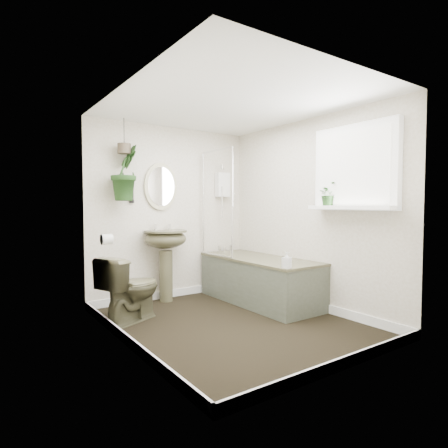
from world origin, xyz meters
TOP-DOWN VIEW (x-y plane):
  - floor at (0.00, 0.00)m, footprint 2.30×2.80m
  - ceiling at (0.00, 0.00)m, footprint 2.30×2.80m
  - wall_back at (0.00, 1.41)m, footprint 2.30×0.02m
  - wall_front at (0.00, -1.41)m, footprint 2.30×0.02m
  - wall_left at (-1.16, 0.00)m, footprint 0.02×2.80m
  - wall_right at (1.16, 0.00)m, footprint 0.02×2.80m
  - skirting at (0.00, 0.00)m, footprint 2.30×2.80m
  - bathtub at (0.80, 0.50)m, footprint 0.72×1.72m
  - bath_screen at (0.47, 0.99)m, footprint 0.04×0.72m
  - shower_box at (0.80, 1.34)m, footprint 0.20×0.10m
  - oval_mirror at (-0.17, 1.37)m, footprint 0.46×0.03m
  - wall_sconce at (-0.57, 1.36)m, footprint 0.04×0.04m
  - toilet_roll_holder at (-1.10, 0.70)m, footprint 0.11×0.11m
  - window_recess at (1.09, -0.70)m, footprint 0.08×1.00m
  - window_sill at (1.02, -0.70)m, footprint 0.18×1.00m
  - window_blinds at (1.04, -0.70)m, footprint 0.01×0.86m
  - toilet at (-0.85, 0.69)m, footprint 0.80×0.65m
  - pedestal_sink at (-0.17, 1.24)m, footprint 0.56×0.48m
  - sill_plant at (1.04, -0.40)m, footprint 0.28×0.26m
  - hanging_plant at (-0.70, 1.25)m, footprint 0.47×0.49m
  - soap_bottle at (0.51, -0.29)m, footprint 0.09×0.09m
  - hanging_pot at (-0.70, 1.25)m, footprint 0.16×0.16m

SIDE VIEW (x-z plane):
  - floor at x=0.00m, z-range -0.02..0.00m
  - skirting at x=0.00m, z-range 0.00..0.10m
  - bathtub at x=0.80m, z-range 0.00..0.58m
  - toilet at x=-0.85m, z-range 0.00..0.72m
  - pedestal_sink at x=-0.17m, z-range 0.00..0.94m
  - soap_bottle at x=0.51m, z-range 0.58..0.75m
  - toilet_roll_holder at x=-1.10m, z-range 0.84..0.96m
  - wall_back at x=0.00m, z-range 0.00..2.30m
  - wall_front at x=0.00m, z-range 0.00..2.30m
  - wall_left at x=-1.16m, z-range 0.00..2.30m
  - wall_right at x=1.16m, z-range 0.00..2.30m
  - window_sill at x=1.02m, z-range 1.21..1.25m
  - bath_screen at x=0.47m, z-range 0.58..1.98m
  - sill_plant at x=1.04m, z-range 1.25..1.51m
  - wall_sconce at x=-0.57m, z-range 1.29..1.51m
  - oval_mirror at x=-0.17m, z-range 1.19..1.81m
  - shower_box at x=0.80m, z-range 1.38..1.73m
  - window_recess at x=1.09m, z-range 1.20..2.10m
  - window_blinds at x=1.04m, z-range 1.27..2.03m
  - hanging_plant at x=-0.70m, z-range 1.31..1.99m
  - hanging_pot at x=-0.70m, z-range 1.87..1.99m
  - ceiling at x=0.00m, z-range 2.30..2.32m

